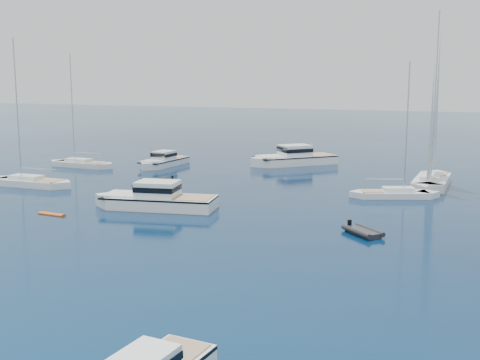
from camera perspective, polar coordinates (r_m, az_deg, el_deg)
The scene contains 11 objects.
ground at distance 34.82m, azimuth -15.21°, elevation -9.46°, with size 400.00×400.00×0.00m, color navy.
motor_cruiser_centre at distance 53.05m, azimuth -8.07°, elevation -2.68°, with size 3.61×11.78×3.09m, color white, non-canonical shape.
motor_cruiser_distant at distance 79.77m, azimuth 5.08°, elevation 1.46°, with size 3.94×12.86×3.38m, color white, non-canonical shape.
motor_cruiser_horizon at distance 78.77m, azimuth -7.34°, elevation 1.32°, with size 2.95×9.65×2.53m, color silver, non-canonical shape.
sailboat_mid_l at distance 67.41m, azimuth -19.40°, elevation -0.53°, with size 2.84×10.92×16.05m, color white, non-canonical shape.
sailboat_centre at distance 59.20m, azimuth 14.50°, elevation -1.62°, with size 2.35×9.06×13.31m, color white, non-canonical shape.
sailboat_sails_r at distance 67.16m, azimuth 17.80°, elevation -0.48°, with size 3.31×12.72×18.71m, color silver, non-canonical shape.
sailboat_far_l at distance 80.24m, azimuth -14.90°, elevation 1.22°, with size 2.66×10.25×15.07m, color silver, non-canonical shape.
tender_grey_near at distance 44.61m, azimuth 11.63°, elevation -5.12°, with size 1.88×3.39×0.95m, color black, non-canonical shape.
tender_grey_far at distance 66.22m, azimuth -7.98°, elevation -0.25°, with size 1.95×3.53×0.95m, color black, non-canonical shape.
kayak_orange at distance 52.40m, azimuth -17.51°, elevation -3.19°, with size 0.56×2.59×0.30m, color #EE550B, non-canonical shape.
Camera 1 is at (20.66, -25.73, 11.12)m, focal length 44.72 mm.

